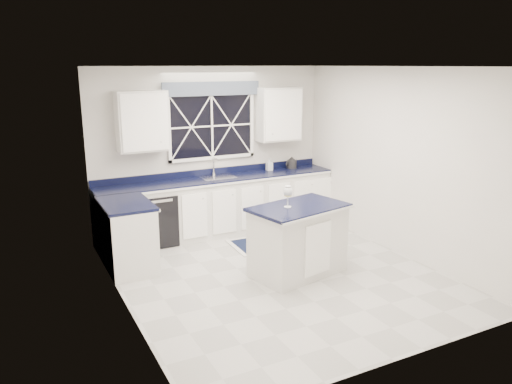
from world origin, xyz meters
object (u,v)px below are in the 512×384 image
island (298,240)px  wine_glass (288,193)px  dishwasher (154,218)px  soap_bottle (269,164)px  kettle (292,163)px  faucet (214,166)px

island → wine_glass: 0.68m
dishwasher → soap_bottle: 2.20m
island → kettle: kettle is taller
faucet → kettle: (1.44, -0.08, -0.06)m
faucet → soap_bottle: faucet is taller
soap_bottle → faucet: bearing=176.1°
island → kettle: 2.49m
island → faucet: bearing=84.9°
island → kettle: (1.17, 2.13, 0.56)m
dishwasher → wine_glass: bearing=-58.7°
dishwasher → wine_glass: size_ratio=2.91×
dishwasher → island: bearing=-55.7°
kettle → wine_glass: 2.50m
kettle → dishwasher: bearing=165.2°
island → soap_bottle: size_ratio=6.44×
kettle → wine_glass: size_ratio=1.01×
dishwasher → kettle: size_ratio=2.89×
faucet → wine_glass: 2.19m
wine_glass → island: bearing=-5.9°
island → wine_glass: wine_glass is taller
dishwasher → island: (1.37, -2.01, 0.06)m
dishwasher → faucet: (1.10, 0.19, 0.69)m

